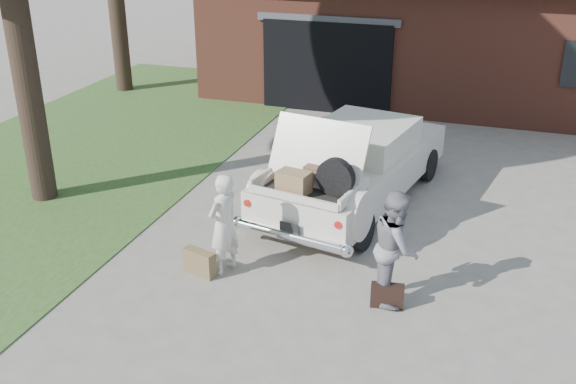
% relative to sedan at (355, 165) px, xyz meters
% --- Properties ---
extents(ground, '(90.00, 90.00, 0.00)m').
position_rel_sedan_xyz_m(ground, '(-0.43, -2.93, -0.69)').
color(ground, gray).
rests_on(ground, ground).
extents(grass_strip, '(6.00, 16.00, 0.02)m').
position_rel_sedan_xyz_m(grass_strip, '(-5.93, 0.07, -0.68)').
color(grass_strip, '#2D4C1E').
rests_on(grass_strip, ground).
extents(house, '(12.80, 7.80, 3.30)m').
position_rel_sedan_xyz_m(house, '(0.56, 8.54, 0.98)').
color(house, brown).
rests_on(house, ground).
extents(sedan, '(2.64, 4.96, 1.86)m').
position_rel_sedan_xyz_m(sedan, '(0.00, 0.00, 0.00)').
color(sedan, beige).
rests_on(sedan, ground).
extents(woman_left, '(0.51, 0.63, 1.49)m').
position_rel_sedan_xyz_m(woman_left, '(-1.18, -2.91, 0.05)').
color(woman_left, beige).
rests_on(woman_left, ground).
extents(woman_right, '(0.72, 0.85, 1.55)m').
position_rel_sedan_xyz_m(woman_right, '(1.22, -2.85, 0.08)').
color(woman_right, gray).
rests_on(woman_right, ground).
extents(suitcase_left, '(0.51, 0.28, 0.38)m').
position_rel_sedan_xyz_m(suitcase_left, '(-1.48, -3.11, -0.50)').
color(suitcase_left, brown).
rests_on(suitcase_left, ground).
extents(suitcase_right, '(0.45, 0.20, 0.33)m').
position_rel_sedan_xyz_m(suitcase_right, '(1.19, -3.08, -0.52)').
color(suitcase_right, black).
rests_on(suitcase_right, ground).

